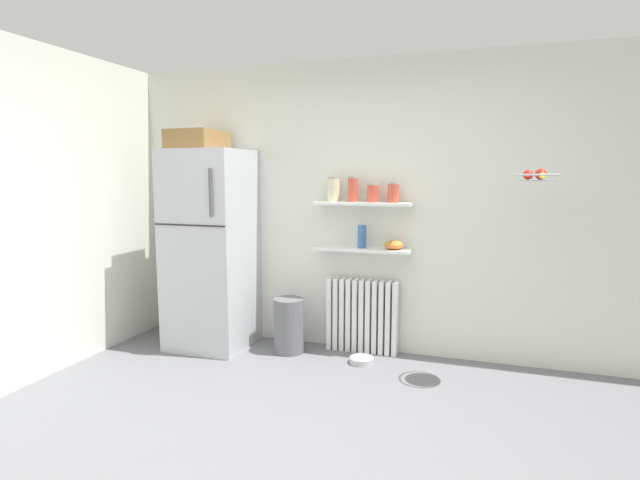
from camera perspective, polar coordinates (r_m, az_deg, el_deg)
name	(u,v)px	position (r m, az deg, el deg)	size (l,w,h in m)	color
ground_plane	(302,424)	(3.42, -2.04, -20.30)	(7.04, 7.04, 0.00)	slate
back_wall	(362,208)	(4.52, 4.81, 3.72)	(7.04, 0.10, 2.60)	silver
side_wall_left	(34,213)	(4.44, -29.98, 2.67)	(0.10, 4.80, 2.60)	silver
refrigerator	(210,245)	(4.71, -12.44, -0.59)	(0.70, 0.71, 1.99)	#B7BABF
radiator	(362,316)	(4.55, 4.85, -8.64)	(0.64, 0.12, 0.66)	white
wall_shelf_lower	(362,249)	(4.39, 4.85, -1.07)	(0.85, 0.22, 0.03)	white
wall_shelf_upper	(363,203)	(4.35, 4.91, 4.19)	(0.85, 0.22, 0.03)	white
storage_jar_0	(333,189)	(4.42, 1.54, 5.83)	(0.11, 0.11, 0.22)	beige
storage_jar_1	(353,189)	(4.37, 3.78, 5.84)	(0.09, 0.09, 0.23)	#C64C38
storage_jar_2	(373,193)	(4.33, 6.07, 5.40)	(0.10, 0.10, 0.17)	#C64C38
storage_jar_3	(393,192)	(4.29, 8.40, 5.42)	(0.10, 0.10, 0.18)	#C64C38
vase	(362,236)	(4.38, 4.83, 0.40)	(0.08, 0.08, 0.20)	#38609E
shelf_bowl	(394,245)	(4.33, 8.44, -0.57)	(0.17, 0.17, 0.08)	orange
trash_bin	(289,325)	(4.56, -3.58, -9.73)	(0.28, 0.28, 0.49)	slate
pet_food_bowl	(362,360)	(4.38, 4.79, -13.57)	(0.21, 0.21, 0.05)	#B7B7BC
hanging_fruit_basket	(537,176)	(3.89, 23.56, 6.75)	(0.32, 0.32, 0.09)	#B2B2B7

